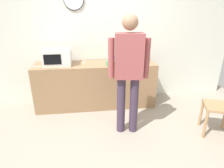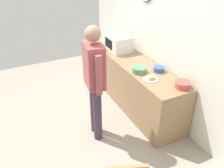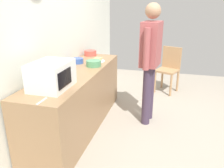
{
  "view_description": "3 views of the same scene",
  "coord_description": "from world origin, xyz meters",
  "views": [
    {
      "loc": [
        -0.38,
        -2.3,
        1.81
      ],
      "look_at": [
        0.0,
        0.7,
        0.64
      ],
      "focal_mm": 29.91,
      "sensor_mm": 36.0,
      "label": 1
    },
    {
      "loc": [
        3.05,
        -0.87,
        2.68
      ],
      "look_at": [
        -0.17,
        0.69,
        0.64
      ],
      "focal_mm": 38.93,
      "sensor_mm": 36.0,
      "label": 2
    },
    {
      "loc": [
        -3.1,
        -0.06,
        1.78
      ],
      "look_at": [
        -0.06,
        0.75,
        0.66
      ],
      "focal_mm": 36.15,
      "sensor_mm": 36.0,
      "label": 3
    }
  ],
  "objects": [
    {
      "name": "ground_plane",
      "position": [
        0.0,
        0.0,
        0.0
      ],
      "size": [
        6.0,
        6.0,
        0.0
      ],
      "primitive_type": "plane",
      "color": "#9E9384"
    },
    {
      "name": "back_wall",
      "position": [
        -0.0,
        1.6,
        1.3
      ],
      "size": [
        5.4,
        0.13,
        2.6
      ],
      "color": "silver",
      "rests_on": "ground_plane"
    },
    {
      "name": "kitchen_counter",
      "position": [
        -0.26,
        1.22,
        0.44
      ],
      "size": [
        2.33,
        0.62,
        0.88
      ],
      "primitive_type": "cube",
      "color": "#93704C",
      "rests_on": "ground_plane"
    },
    {
      "name": "microwave",
      "position": [
        -0.96,
        1.21,
        1.03
      ],
      "size": [
        0.5,
        0.39,
        0.3
      ],
      "color": "silver",
      "rests_on": "kitchen_counter"
    },
    {
      "name": "sandwich_plate",
      "position": [
        0.35,
        1.1,
        0.9
      ],
      "size": [
        0.23,
        0.23,
        0.07
      ],
      "color": "white",
      "rests_on": "kitchen_counter"
    },
    {
      "name": "salad_bowl",
      "position": [
        0.05,
        1.07,
        0.93
      ],
      "size": [
        0.23,
        0.23,
        0.09
      ],
      "primitive_type": "cylinder",
      "color": "#4C8E60",
      "rests_on": "kitchen_counter"
    },
    {
      "name": "cereal_bowl",
      "position": [
        0.16,
        1.38,
        0.92
      ],
      "size": [
        0.18,
        0.18,
        0.08
      ],
      "primitive_type": "cylinder",
      "color": "#33519E",
      "rests_on": "kitchen_counter"
    },
    {
      "name": "mixing_bowl",
      "position": [
        0.74,
        1.38,
        0.93
      ],
      "size": [
        0.22,
        0.22,
        0.09
      ],
      "primitive_type": "cylinder",
      "color": "#C64C42",
      "rests_on": "kitchen_counter"
    },
    {
      "name": "fork_utensil",
      "position": [
        -0.47,
        1.3,
        0.88
      ],
      "size": [
        0.04,
        0.17,
        0.01
      ],
      "primitive_type": "cube",
      "rotation": [
        0.0,
        0.0,
        1.47
      ],
      "color": "silver",
      "rests_on": "kitchen_counter"
    },
    {
      "name": "spoon_utensil",
      "position": [
        -1.33,
        1.13,
        0.88
      ],
      "size": [
        0.17,
        0.03,
        0.01
      ],
      "primitive_type": "cube",
      "rotation": [
        0.0,
        0.0,
        3.11
      ],
      "color": "silver",
      "rests_on": "kitchen_counter"
    },
    {
      "name": "person_standing",
      "position": [
        0.19,
        0.24,
        1.06
      ],
      "size": [
        0.59,
        0.29,
        1.8
      ],
      "color": "#3D2F43",
      "rests_on": "ground_plane"
    },
    {
      "name": "wooden_chair",
      "position": [
        1.62,
        -0.04,
        0.52
      ],
      "size": [
        0.52,
        0.52,
        0.94
      ],
      "color": "#A87F56",
      "rests_on": "ground_plane"
    }
  ]
}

